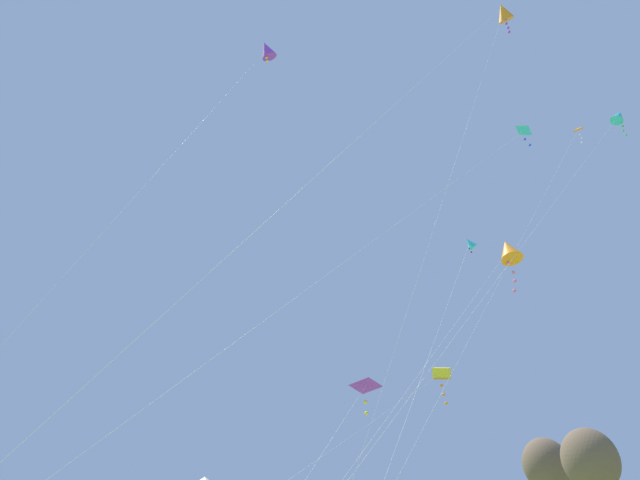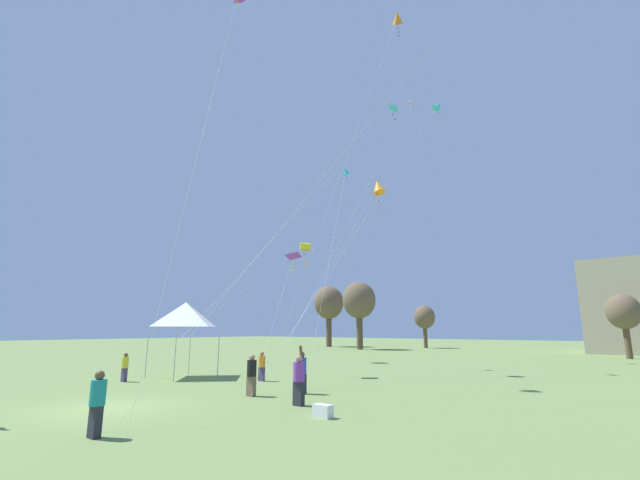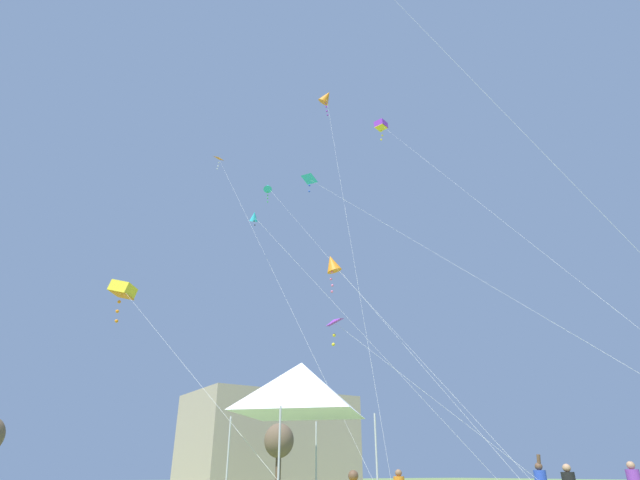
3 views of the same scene
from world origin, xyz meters
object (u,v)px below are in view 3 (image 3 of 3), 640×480
(kite_purple_delta_1, at_px, (334,323))
(kite_orange_diamond_9, at_px, (332,264))
(kite_purple_box_2, at_px, (381,126))
(kite_cyan_delta_5, at_px, (312,181))
(festival_tent, at_px, (301,388))
(kite_yellow_box_4, at_px, (123,290))
(kite_orange_delta_3, at_px, (220,162))
(kite_cyan_diamond_8, at_px, (268,188))
(kite_orange_diamond_6, at_px, (326,98))
(kite_cyan_diamond_7, at_px, (255,217))

(kite_purple_delta_1, height_order, kite_orange_diamond_9, kite_orange_diamond_9)
(kite_purple_box_2, height_order, kite_cyan_delta_5, kite_purple_box_2)
(festival_tent, relative_size, kite_purple_delta_1, 0.55)
(festival_tent, distance_m, kite_purple_delta_1, 7.29)
(kite_yellow_box_4, bearing_deg, kite_purple_box_2, -0.65)
(kite_purple_box_2, distance_m, kite_orange_delta_3, 13.94)
(festival_tent, xyz_separation_m, kite_cyan_delta_5, (7.81, 11.91, 15.64))
(kite_cyan_diamond_8, bearing_deg, kite_orange_diamond_6, -86.84)
(festival_tent, xyz_separation_m, kite_orange_diamond_9, (7.72, 9.51, 8.77))
(kite_purple_delta_1, distance_m, kite_orange_diamond_6, 20.94)
(kite_cyan_diamond_8, relative_size, kite_orange_diamond_9, 1.79)
(kite_purple_box_2, bearing_deg, kite_purple_delta_1, -141.88)
(kite_yellow_box_4, distance_m, kite_cyan_delta_5, 14.02)
(festival_tent, xyz_separation_m, kite_orange_diamond_6, (8.73, 11.49, 22.90))
(kite_purple_delta_1, distance_m, kite_orange_delta_3, 24.10)
(kite_purple_delta_1, height_order, kite_orange_delta_3, kite_orange_delta_3)
(kite_cyan_diamond_7, bearing_deg, kite_purple_delta_1, -83.52)
(kite_orange_delta_3, distance_m, kite_orange_diamond_9, 17.25)
(kite_yellow_box_4, distance_m, kite_cyan_diamond_8, 17.63)
(kite_cyan_diamond_7, bearing_deg, kite_orange_diamond_6, -0.06)
(kite_cyan_delta_5, relative_size, kite_orange_diamond_9, 1.69)
(festival_tent, distance_m, kite_cyan_delta_5, 21.16)
(kite_purple_box_2, bearing_deg, kite_yellow_box_4, 179.35)
(kite_orange_delta_3, bearing_deg, kite_orange_diamond_6, -66.88)
(kite_orange_diamond_6, xyz_separation_m, kite_cyan_diamond_7, (-5.14, 0.01, -11.44))
(kite_orange_diamond_6, xyz_separation_m, kite_orange_diamond_9, (-1.01, -1.98, -14.13))
(kite_cyan_delta_5, xyz_separation_m, kite_cyan_diamond_8, (0.48, 7.54, 3.42))
(kite_cyan_delta_5, height_order, kite_cyan_diamond_8, kite_cyan_diamond_8)
(kite_purple_delta_1, relative_size, kite_cyan_diamond_7, 0.50)
(kite_orange_diamond_9, bearing_deg, kite_purple_delta_1, -124.20)
(kite_purple_box_2, relative_size, kite_yellow_box_4, 1.63)
(kite_yellow_box_4, relative_size, kite_orange_diamond_9, 1.36)
(kite_orange_delta_3, bearing_deg, kite_yellow_box_4, -134.42)
(festival_tent, bearing_deg, kite_cyan_diamond_8, 66.91)
(kite_orange_diamond_6, bearing_deg, kite_yellow_box_4, 168.72)
(festival_tent, relative_size, kite_purple_box_2, 0.15)
(kite_yellow_box_4, xyz_separation_m, kite_orange_diamond_6, (11.31, -2.26, 16.49))
(kite_cyan_diamond_8, bearing_deg, kite_purple_delta_1, -104.76)
(kite_purple_box_2, xyz_separation_m, kite_cyan_diamond_7, (-12.20, -2.04, -13.23))
(kite_cyan_diamond_8, bearing_deg, kite_orange_delta_3, 155.75)
(kite_yellow_box_4, xyz_separation_m, kite_cyan_diamond_8, (10.87, 5.71, 12.64))
(kite_purple_delta_1, distance_m, kite_cyan_diamond_7, 10.48)
(kite_orange_delta_3, height_order, kite_orange_diamond_6, kite_orange_diamond_6)
(kite_purple_delta_1, xyz_separation_m, kite_cyan_diamond_8, (3.92, 14.87, 15.43))
(kite_purple_delta_1, relative_size, kite_orange_diamond_6, 0.29)
(kite_yellow_box_4, bearing_deg, kite_orange_diamond_6, -11.28)
(kite_orange_delta_3, height_order, kite_cyan_diamond_7, kite_orange_delta_3)
(kite_purple_delta_1, relative_size, kite_orange_delta_3, 0.30)
(kite_cyan_diamond_7, bearing_deg, kite_orange_diamond_9, -25.61)
(kite_orange_diamond_6, relative_size, kite_orange_diamond_9, 2.09)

